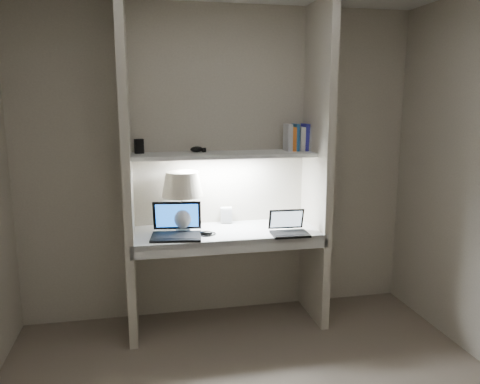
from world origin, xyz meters
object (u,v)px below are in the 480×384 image
object	(u,v)px
table_lamp	(182,191)
laptop_netbook	(289,228)
book_row	(297,138)
speaker	(226,215)
laptop_main	(177,228)

from	to	relation	value
table_lamp	laptop_netbook	distance (m)	0.86
laptop_netbook	book_row	world-z (taller)	book_row
speaker	book_row	bearing A→B (deg)	-1.00
book_row	laptop_netbook	bearing A→B (deg)	-116.59
table_lamp	speaker	bearing A→B (deg)	23.22
speaker	table_lamp	bearing A→B (deg)	-149.40
laptop_main	book_row	bearing A→B (deg)	19.07
laptop_netbook	speaker	xyz separation A→B (m)	(-0.41, 0.41, 0.02)
table_lamp	laptop_main	distance (m)	0.29
laptop_netbook	speaker	size ratio (longest dim) A/B	2.14
table_lamp	book_row	size ratio (longest dim) A/B	2.14
laptop_main	speaker	bearing A→B (deg)	41.46
table_lamp	book_row	world-z (taller)	book_row
table_lamp	book_row	xyz separation A→B (m)	(0.94, 0.07, 0.39)
laptop_main	book_row	world-z (taller)	book_row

